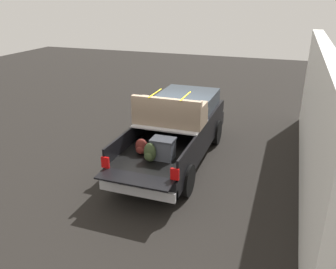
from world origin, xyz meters
TOP-DOWN VIEW (x-y plane):
  - ground_plane at (0.00, 0.00)m, footprint 40.00×40.00m
  - pickup_truck at (0.36, -0.00)m, footprint 6.05×2.06m
  - building_facade at (0.01, -3.82)m, footprint 10.61×0.36m

SIDE VIEW (x-z plane):
  - ground_plane at x=0.00m, z-range 0.00..0.00m
  - pickup_truck at x=0.36m, z-range -0.16..2.07m
  - building_facade at x=0.01m, z-range 0.00..3.57m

